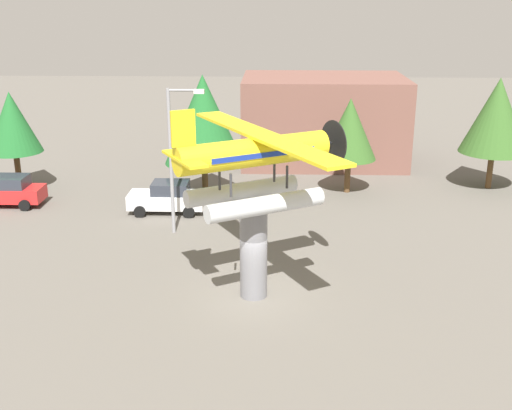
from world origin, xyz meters
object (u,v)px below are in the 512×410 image
Objects in this scene: streetlight_primary at (175,151)px; tree_east at (203,119)px; display_pedestal at (254,252)px; tree_west at (12,123)px; floatplane_monument at (256,164)px; car_mid_white at (168,197)px; car_near_red at (7,191)px; tree_center_back at (350,129)px; tree_far_east at (497,116)px; storefront_building at (323,119)px.

tree_east is (0.82, 5.58, 0.48)m from streetlight_primary.
tree_west is (-15.16, 14.16, 2.31)m from display_pedestal.
floatplane_monument is 20.82m from tree_west.
car_mid_white is 4.76m from streetlight_primary.
floatplane_monument is 2.28× the size of car_near_red.
car_near_red is at bearing 142.97° from display_pedestal.
floatplane_monument is at bearing -42.70° from tree_west.
display_pedestal is 15.37m from tree_center_back.
streetlight_primary is 1.00× the size of tree_east.
display_pedestal is 3.59m from floatplane_monument.
car_mid_white is at bearing 174.74° from car_near_red.
tree_west is 0.88× the size of tree_far_east.
car_near_red is at bearing -171.98° from tree_east.
car_mid_white is (-5.18, 10.14, -1.04)m from display_pedestal.
tree_far_east reaches higher than car_mid_white.
display_pedestal is 18.31m from car_near_red.
car_near_red is (-14.71, 10.95, -4.63)m from floatplane_monument.
floatplane_monument is 12.29m from car_mid_white.
tree_west reaches higher than car_mid_white.
streetlight_primary is at bearing 108.15° from car_mid_white.
floatplane_monument reaches higher than display_pedestal.
display_pedestal is at bearing 142.97° from car_near_red.
tree_west is (-0.56, 3.15, 3.35)m from car_near_red.
tree_far_east is (29.41, 1.28, 0.36)m from tree_west.
tree_far_east is (10.05, -6.56, 1.56)m from storefront_building.
car_mid_white is at bearing -158.26° from tree_center_back.
floatplane_monument is 1.30× the size of streetlight_primary.
display_pedestal is 20.87m from tree_west.
storefront_building is 7.82m from tree_center_back.
storefront_building is at bearing 49.85° from floatplane_monument.
tree_east is (-3.45, 12.53, -0.71)m from floatplane_monument.
car_near_red is 29.42m from tree_far_east.
tree_far_east is (9.00, 1.14, 0.65)m from tree_center_back.
car_near_red is (-14.60, 11.01, -1.04)m from display_pedestal.
streetlight_primary is (-4.27, 6.96, -1.19)m from floatplane_monument.
streetlight_primary reaches higher than tree_center_back.
tree_far_east is at bearing 7.20° from tree_center_back.
tree_center_back is at bearing -170.58° from car_near_red.
storefront_building is 20.92m from tree_west.
tree_east is 1.07× the size of tree_far_east.
floatplane_monument reaches higher than storefront_building.
display_pedestal is 21.18m from tree_far_east.
tree_east is (-7.54, -9.40, 1.76)m from storefront_building.
streetlight_primary is 1.27× the size of tree_center_back.
display_pedestal reaches higher than car_near_red.
tree_far_east is (18.40, 8.42, 0.27)m from streetlight_primary.
car_mid_white is 4.98m from tree_east.
streetlight_primary is at bearing -142.25° from tree_center_back.
car_mid_white is 0.57× the size of tree_east.
display_pedestal is 0.91× the size of car_mid_white.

